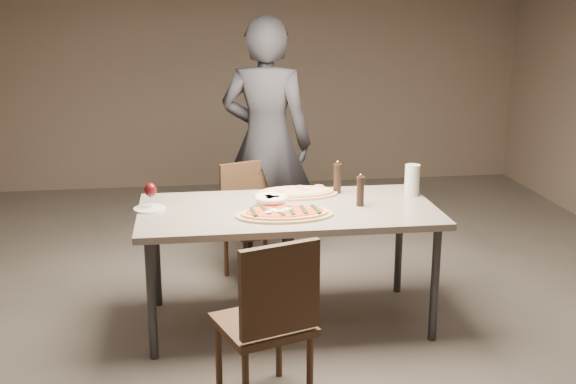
{
  "coord_description": "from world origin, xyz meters",
  "views": [
    {
      "loc": [
        -0.58,
        -4.15,
        2.0
      ],
      "look_at": [
        0.0,
        0.0,
        0.85
      ],
      "focal_mm": 45.0,
      "sensor_mm": 36.0,
      "label": 1
    }
  ],
  "objects": [
    {
      "name": "ham_pizza",
      "position": [
        0.09,
        0.28,
        0.77
      ],
      "size": [
        0.54,
        0.3,
        0.04
      ],
      "rotation": [
        0.0,
        0.0,
        -0.03
      ],
      "color": "tan",
      "rests_on": "dining_table"
    },
    {
      "name": "side_plate",
      "position": [
        -0.83,
        0.07,
        0.76
      ],
      "size": [
        0.19,
        0.19,
        0.01
      ],
      "rotation": [
        0.0,
        0.0,
        -0.15
      ],
      "color": "white",
      "rests_on": "dining_table"
    },
    {
      "name": "bread_basket",
      "position": [
        -0.1,
        0.03,
        0.79
      ],
      "size": [
        0.2,
        0.2,
        0.07
      ],
      "rotation": [
        0.0,
        0.0,
        -0.26
      ],
      "color": "beige",
      "rests_on": "dining_table"
    },
    {
      "name": "pepper_mill_left",
      "position": [
        0.37,
        0.29,
        0.85
      ],
      "size": [
        0.06,
        0.06,
        0.22
      ],
      "rotation": [
        0.0,
        0.0,
        0.3
      ],
      "color": "black",
      "rests_on": "dining_table"
    },
    {
      "name": "dining_table",
      "position": [
        0.0,
        0.0,
        0.69
      ],
      "size": [
        1.8,
        0.9,
        0.75
      ],
      "color": "gray",
      "rests_on": "ground"
    },
    {
      "name": "pepper_mill_right",
      "position": [
        0.44,
        -0.01,
        0.85
      ],
      "size": [
        0.05,
        0.05,
        0.2
      ],
      "rotation": [
        0.0,
        0.0,
        0.07
      ],
      "color": "black",
      "rests_on": "dining_table"
    },
    {
      "name": "carafe",
      "position": [
        0.83,
        0.18,
        0.85
      ],
      "size": [
        0.1,
        0.1,
        0.2
      ],
      "rotation": [
        0.0,
        0.0,
        -0.15
      ],
      "color": "silver",
      "rests_on": "dining_table"
    },
    {
      "name": "oil_dish",
      "position": [
        0.16,
        0.36,
        0.76
      ],
      "size": [
        0.13,
        0.13,
        0.02
      ],
      "rotation": [
        0.0,
        0.0,
        0.05
      ],
      "color": "white",
      "rests_on": "dining_table"
    },
    {
      "name": "diner",
      "position": [
        -0.01,
        1.1,
        0.93
      ],
      "size": [
        0.79,
        0.65,
        1.87
      ],
      "primitive_type": "imported",
      "rotation": [
        0.0,
        0.0,
        2.8
      ],
      "color": "black",
      "rests_on": "ground"
    },
    {
      "name": "zucchini_pizza",
      "position": [
        -0.04,
        -0.17,
        0.77
      ],
      "size": [
        0.57,
        0.32,
        0.05
      ],
      "rotation": [
        0.0,
        0.0,
        0.1
      ],
      "color": "tan",
      "rests_on": "dining_table"
    },
    {
      "name": "chair_near",
      "position": [
        -0.22,
        -0.96,
        0.5
      ],
      "size": [
        0.54,
        0.54,
        0.9
      ],
      "rotation": [
        0.0,
        0.0,
        0.33
      ],
      "color": "#422C1B",
      "rests_on": "ground"
    },
    {
      "name": "chair_far",
      "position": [
        -0.16,
        0.8,
        0.47
      ],
      "size": [
        0.51,
        0.51,
        0.84
      ],
      "rotation": [
        0.0,
        0.0,
        3.52
      ],
      "color": "#422C1B",
      "rests_on": "ground"
    },
    {
      "name": "room",
      "position": [
        0.0,
        0.0,
        1.4
      ],
      "size": [
        7.0,
        7.0,
        7.0
      ],
      "color": "#615A53",
      "rests_on": "ground"
    },
    {
      "name": "wine_glass",
      "position": [
        -0.82,
        0.09,
        0.86
      ],
      "size": [
        0.07,
        0.07,
        0.16
      ],
      "rotation": [
        0.0,
        0.0,
        -0.24
      ],
      "color": "silver",
      "rests_on": "dining_table"
    }
  ]
}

